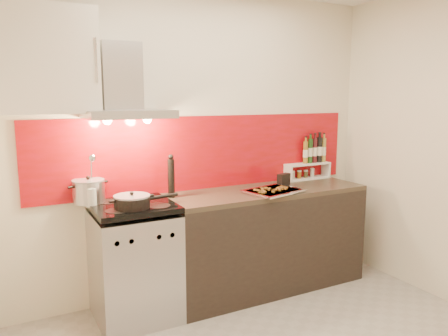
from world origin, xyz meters
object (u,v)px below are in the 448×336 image
saute_pan (133,201)px  baking_tray (273,191)px  range_stove (135,263)px  stock_pot (89,191)px  pepper_mill (171,177)px  counter (265,238)px

saute_pan → baking_tray: saute_pan is taller
range_stove → saute_pan: (-0.03, -0.11, 0.52)m
baking_tray → stock_pot: bearing=167.3°
stock_pot → baking_tray: size_ratio=0.45×
range_stove → stock_pot: bearing=145.0°
range_stove → stock_pot: (-0.28, 0.20, 0.56)m
baking_tray → pepper_mill: bearing=164.1°
stock_pot → saute_pan: (0.25, -0.31, -0.04)m
saute_pan → baking_tray: bearing=-0.9°
counter → stock_pot: size_ratio=7.47×
pepper_mill → saute_pan: bearing=-150.3°
counter → pepper_mill: bearing=173.5°
range_stove → baking_tray: size_ratio=1.71×
range_stove → saute_pan: saute_pan is taller
counter → saute_pan: bearing=-174.4°
range_stove → pepper_mill: pepper_mill is taller
counter → range_stove: bearing=-179.8°
counter → saute_pan: (-1.23, -0.12, 0.51)m
range_stove → pepper_mill: (0.35, 0.10, 0.63)m
saute_pan → pepper_mill: (0.38, 0.22, 0.11)m
range_stove → counter: bearing=0.2°
stock_pot → pepper_mill: bearing=-8.5°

